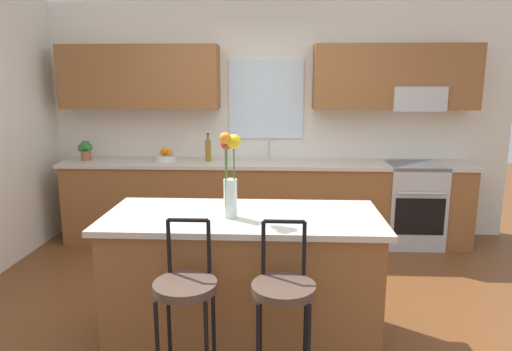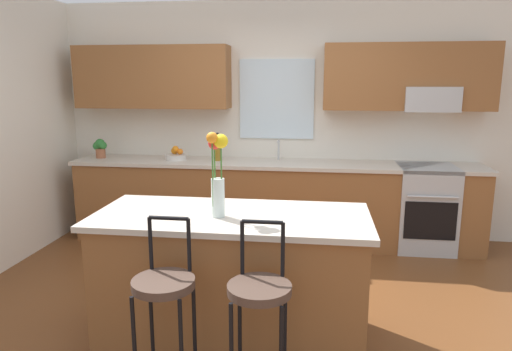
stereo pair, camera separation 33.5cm
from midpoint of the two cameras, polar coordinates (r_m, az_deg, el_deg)
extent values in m
plane|color=brown|center=(3.83, -2.31, -16.56)|extent=(14.00, 14.00, 0.00)
cube|color=silver|center=(5.45, -0.51, 6.82)|extent=(5.60, 0.12, 2.70)
cube|color=brown|center=(5.47, -15.94, 11.64)|extent=(1.77, 0.34, 0.70)
cube|color=brown|center=(5.31, 15.09, 11.70)|extent=(1.77, 0.34, 0.70)
cube|color=silver|center=(5.37, -0.56, 9.41)|extent=(0.86, 0.03, 0.90)
cube|color=#B7BABC|center=(5.34, 17.53, 9.08)|extent=(0.56, 0.36, 0.26)
cube|color=brown|center=(5.25, -0.72, -3.46)|extent=(4.50, 0.60, 0.88)
cube|color=beige|center=(5.15, -0.73, 1.48)|extent=(4.56, 0.64, 0.04)
cube|color=#B7BABC|center=(5.16, -0.30, 0.93)|extent=(0.54, 0.38, 0.11)
cylinder|color=#B7BABC|center=(5.29, -0.21, 3.17)|extent=(0.02, 0.02, 0.22)
cylinder|color=#B7BABC|center=(5.21, -0.24, 4.27)|extent=(0.02, 0.12, 0.02)
cube|color=#B7BABC|center=(5.39, 17.09, -3.38)|extent=(0.60, 0.60, 0.92)
cube|color=black|center=(5.13, 17.85, -4.88)|extent=(0.52, 0.02, 0.40)
cylinder|color=#B7BABC|center=(5.03, 18.14, -2.15)|extent=(0.50, 0.02, 0.02)
cube|color=brown|center=(3.31, -4.59, -12.84)|extent=(1.80, 0.75, 0.88)
cube|color=beige|center=(3.15, -4.72, -5.21)|extent=(1.88, 0.83, 0.04)
cylinder|color=black|center=(3.01, -14.01, -18.23)|extent=(0.02, 0.02, 0.66)
cylinder|color=black|center=(2.95, -8.70, -18.67)|extent=(0.02, 0.02, 0.66)
cylinder|color=#4C382D|center=(2.70, -12.41, -13.34)|extent=(0.36, 0.36, 0.05)
cylinder|color=black|center=(2.78, -14.21, -8.55)|extent=(0.02, 0.02, 0.32)
cylinder|color=black|center=(2.72, -9.43, -8.78)|extent=(0.02, 0.02, 0.32)
cylinder|color=black|center=(2.70, -11.99, -5.48)|extent=(0.23, 0.02, 0.02)
cylinder|color=black|center=(2.91, -2.98, -18.99)|extent=(0.02, 0.02, 0.66)
cylinder|color=black|center=(2.90, 2.65, -19.13)|extent=(0.02, 0.02, 0.66)
cylinder|color=#4C382D|center=(2.61, -0.33, -13.90)|extent=(0.36, 0.36, 0.05)
cylinder|color=black|center=(2.67, -2.71, -9.00)|extent=(0.02, 0.02, 0.32)
cylinder|color=black|center=(2.66, 2.37, -9.09)|extent=(0.02, 0.02, 0.32)
cylinder|color=black|center=(2.61, -0.18, -5.77)|extent=(0.23, 0.02, 0.02)
cylinder|color=silver|center=(3.05, -6.34, -2.87)|extent=(0.09, 0.09, 0.26)
cylinder|color=#3D722D|center=(3.01, -5.93, 0.12)|extent=(0.01, 0.01, 0.43)
sphere|color=yellow|center=(2.97, -6.01, 4.20)|extent=(0.09, 0.09, 0.09)
cylinder|color=#3D722D|center=(3.05, -6.78, 0.06)|extent=(0.01, 0.01, 0.41)
sphere|color=red|center=(3.01, -6.88, 3.90)|extent=(0.08, 0.08, 0.08)
cylinder|color=#3D722D|center=(2.99, -6.99, 0.26)|extent=(0.01, 0.01, 0.46)
sphere|color=orange|center=(2.95, -7.10, 4.61)|extent=(0.07, 0.07, 0.07)
cylinder|color=silver|center=(5.33, -12.98, 2.08)|extent=(0.24, 0.24, 0.06)
sphere|color=orange|center=(5.31, -12.45, 2.77)|extent=(0.07, 0.07, 0.07)
sphere|color=orange|center=(5.38, -13.15, 2.85)|extent=(0.08, 0.08, 0.08)
sphere|color=orange|center=(5.32, -13.02, 3.09)|extent=(0.07, 0.07, 0.07)
cylinder|color=olive|center=(5.21, -7.79, 3.02)|extent=(0.06, 0.06, 0.24)
cylinder|color=olive|center=(5.19, -7.84, 4.69)|extent=(0.03, 0.03, 0.07)
cylinder|color=black|center=(5.18, -7.85, 5.13)|extent=(0.03, 0.03, 0.02)
cylinder|color=#9E5B3D|center=(5.65, -21.92, 2.30)|extent=(0.11, 0.11, 0.11)
sphere|color=#2D7A33|center=(5.63, -22.01, 3.46)|extent=(0.11, 0.11, 0.11)
sphere|color=#2D7A33|center=(5.66, -22.32, 3.17)|extent=(0.10, 0.10, 0.10)
sphere|color=#2D7A33|center=(5.61, -21.67, 3.25)|extent=(0.09, 0.09, 0.09)
camera|label=1|loc=(0.17, -92.39, -0.50)|focal=32.28mm
camera|label=2|loc=(0.17, 87.61, 0.50)|focal=32.28mm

